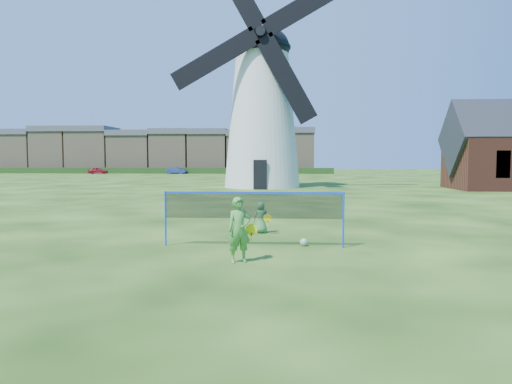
{
  "coord_description": "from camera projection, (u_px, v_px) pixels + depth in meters",
  "views": [
    {
      "loc": [
        1.08,
        -13.17,
        2.46
      ],
      "look_at": [
        0.2,
        0.5,
        1.5
      ],
      "focal_mm": 33.04,
      "sensor_mm": 36.0,
      "label": 1
    }
  ],
  "objects": [
    {
      "name": "ground",
      "position": [
        248.0,
        246.0,
        13.35
      ],
      "size": [
        220.0,
        220.0,
        0.0
      ],
      "primitive_type": "plane",
      "color": "black",
      "rests_on": "ground"
    },
    {
      "name": "windmill",
      "position": [
        262.0,
        108.0,
        40.77
      ],
      "size": [
        14.88,
        6.57,
        20.13
      ],
      "color": "white",
      "rests_on": "ground"
    },
    {
      "name": "badminton_net",
      "position": [
        253.0,
        206.0,
        13.15
      ],
      "size": [
        5.05,
        0.05,
        1.55
      ],
      "color": "blue",
      "rests_on": "ground"
    },
    {
      "name": "player_girl",
      "position": [
        239.0,
        230.0,
        11.18
      ],
      "size": [
        0.76,
        0.57,
        1.56
      ],
      "rotation": [
        0.0,
        0.0,
        0.4
      ],
      "color": "#49973C",
      "rests_on": "ground"
    },
    {
      "name": "player_boy",
      "position": [
        261.0,
        217.0,
        15.63
      ],
      "size": [
        0.63,
        0.42,
        1.05
      ],
      "rotation": [
        0.0,
        0.0,
        3.22
      ],
      "color": "#438A48",
      "rests_on": "ground"
    },
    {
      "name": "play_ball",
      "position": [
        304.0,
        242.0,
        13.31
      ],
      "size": [
        0.22,
        0.22,
        0.22
      ],
      "primitive_type": "sphere",
      "color": "green",
      "rests_on": "ground"
    },
    {
      "name": "terraced_houses",
      "position": [
        153.0,
        151.0,
        86.25
      ],
      "size": [
        58.13,
        8.4,
        8.38
      ],
      "color": "#9A8567",
      "rests_on": "ground"
    },
    {
      "name": "hedge",
      "position": [
        151.0,
        171.0,
        80.43
      ],
      "size": [
        62.0,
        0.8,
        1.0
      ],
      "primitive_type": "cube",
      "color": "#193814",
      "rests_on": "ground"
    },
    {
      "name": "car_left",
      "position": [
        98.0,
        171.0,
        77.85
      ],
      "size": [
        3.47,
        2.25,
        1.1
      ],
      "primitive_type": "imported",
      "rotation": [
        0.0,
        0.0,
        1.89
      ],
      "color": "maroon",
      "rests_on": "ground"
    },
    {
      "name": "car_right",
      "position": [
        176.0,
        170.0,
        79.28
      ],
      "size": [
        3.58,
        1.58,
        1.14
      ],
      "primitive_type": "imported",
      "rotation": [
        0.0,
        0.0,
        1.46
      ],
      "color": "navy",
      "rests_on": "ground"
    }
  ]
}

